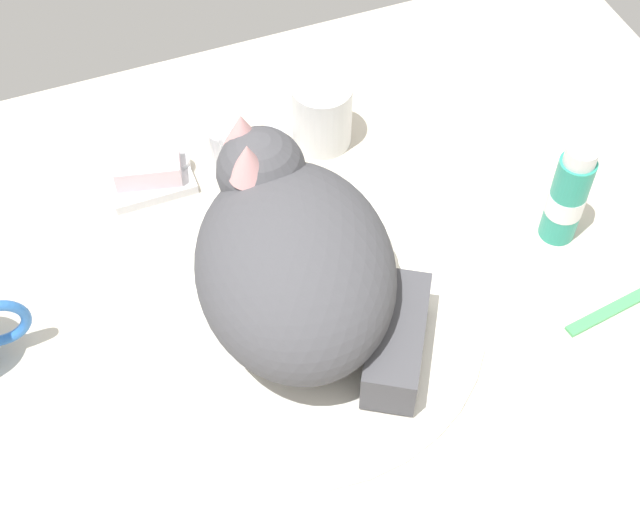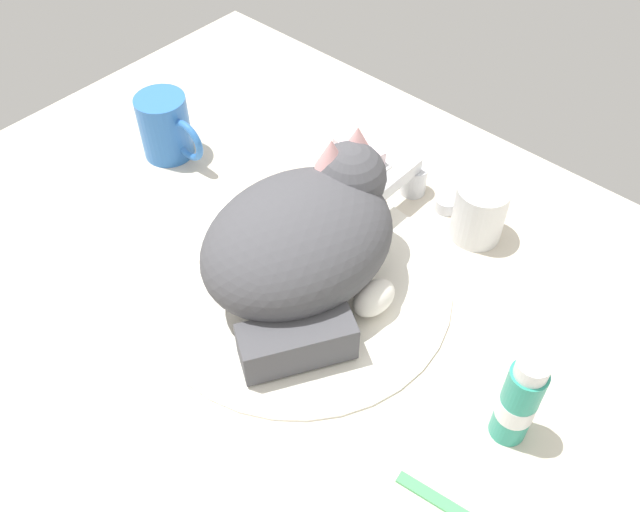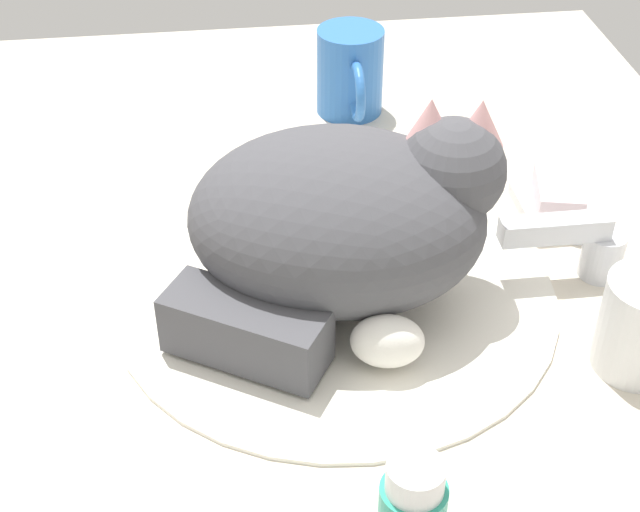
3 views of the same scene
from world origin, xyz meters
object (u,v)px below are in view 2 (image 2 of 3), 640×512
rinse_cup (479,212)px  toothpaste_bottle (521,398)px  soap_bar (359,153)px  faucet (408,181)px  coffee_mug (166,127)px  cat (305,239)px

rinse_cup → toothpaste_bottle: bearing=-49.6°
soap_bar → toothpaste_bottle: bearing=-29.6°
rinse_cup → soap_bar: (-19.94, 0.36, -1.41)cm
soap_bar → toothpaste_bottle: toothpaste_bottle is taller
faucet → rinse_cup: rinse_cup is taller
faucet → rinse_cup: size_ratio=1.77×
soap_bar → coffee_mug: bearing=-144.4°
rinse_cup → coffee_mug: bearing=-159.7°
cat → coffee_mug: 32.28cm
faucet → soap_bar: size_ratio=1.98×
rinse_cup → soap_bar: 20.00cm
cat → soap_bar: cat is taller
rinse_cup → toothpaste_bottle: toothpaste_bottle is taller
rinse_cup → faucet: bearing=-179.2°
cat → toothpaste_bottle: (28.60, -0.28, -2.17)cm
faucet → soap_bar: bearing=176.8°
soap_bar → toothpaste_bottle: size_ratio=0.56×
cat → toothpaste_bottle: 28.68cm
toothpaste_bottle → coffee_mug: bearing=174.8°
coffee_mug → toothpaste_bottle: toothpaste_bottle is taller
faucet → coffee_mug: bearing=-153.6°
cat → soap_bar: size_ratio=4.06×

